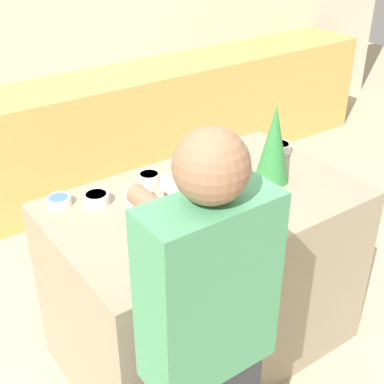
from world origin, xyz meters
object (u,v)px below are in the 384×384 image
at_px(candy_bowl_far_left, 190,183).
at_px(person, 207,351).
at_px(baking_tray, 195,222).
at_px(candy_bowl_beside_tree, 96,198).
at_px(candy_bowl_front_corner, 138,196).
at_px(decorative_tree, 274,144).
at_px(candy_bowl_near_tray_right, 234,162).
at_px(candy_bowl_behind_tray, 279,148).
at_px(candy_bowl_far_right, 149,177).
at_px(candy_bowl_center_rear, 59,201).
at_px(gingerbread_house, 195,198).

xyz_separation_m(candy_bowl_far_left, person, (-0.51, -0.81, -0.10)).
xyz_separation_m(baking_tray, candy_bowl_beside_tree, (-0.26, 0.39, 0.02)).
relative_size(candy_bowl_far_left, candy_bowl_front_corner, 1.04).
distance_m(decorative_tree, person, 1.11).
distance_m(decorative_tree, candy_bowl_near_tray_right, 0.28).
bearing_deg(candy_bowl_far_left, decorative_tree, -25.18).
bearing_deg(baking_tray, candy_bowl_behind_tray, 21.38).
height_order(candy_bowl_beside_tree, candy_bowl_front_corner, candy_bowl_beside_tree).
relative_size(candy_bowl_behind_tray, candy_bowl_far_right, 1.19).
relative_size(decorative_tree, candy_bowl_near_tray_right, 3.83).
relative_size(candy_bowl_behind_tray, person, 0.08).
relative_size(candy_bowl_far_left, person, 0.08).
relative_size(baking_tray, candy_bowl_beside_tree, 3.98).
xyz_separation_m(candy_bowl_center_rear, person, (0.06, -1.02, -0.10)).
bearing_deg(decorative_tree, candy_bowl_near_tray_right, 103.00).
bearing_deg(candy_bowl_far_right, candy_bowl_center_rear, 175.56).
distance_m(baking_tray, decorative_tree, 0.57).
distance_m(candy_bowl_near_tray_right, candy_bowl_front_corner, 0.57).
xyz_separation_m(candy_bowl_near_tray_right, candy_bowl_far_left, (-0.31, -0.05, -0.00)).
distance_m(candy_bowl_behind_tray, candy_bowl_far_left, 0.60).
relative_size(candy_bowl_behind_tray, candy_bowl_front_corner, 1.03).
xyz_separation_m(candy_bowl_near_tray_right, candy_bowl_far_right, (-0.43, 0.12, -0.00)).
distance_m(candy_bowl_behind_tray, candy_bowl_far_right, 0.74).
bearing_deg(decorative_tree, person, -143.57).
distance_m(candy_bowl_near_tray_right, candy_bowl_far_right, 0.45).
bearing_deg(candy_bowl_near_tray_right, decorative_tree, -77.00).
distance_m(candy_bowl_beside_tree, candy_bowl_front_corner, 0.19).
height_order(candy_bowl_far_left, candy_bowl_far_right, candy_bowl_far_left).
bearing_deg(candy_bowl_near_tray_right, candy_bowl_center_rear, 170.04).
relative_size(candy_bowl_beside_tree, person, 0.07).
distance_m(candy_bowl_center_rear, candy_bowl_far_right, 0.45).
bearing_deg(baking_tray, gingerbread_house, 27.09).
height_order(baking_tray, gingerbread_house, gingerbread_house).
bearing_deg(person, baking_tray, 57.69).
bearing_deg(candy_bowl_far_right, gingerbread_house, -95.70).
height_order(candy_bowl_near_tray_right, candy_bowl_beside_tree, candy_bowl_beside_tree).
bearing_deg(candy_bowl_far_right, decorative_tree, -35.29).
xyz_separation_m(baking_tray, decorative_tree, (0.53, 0.10, 0.19)).
relative_size(decorative_tree, candy_bowl_far_right, 3.53).
relative_size(baking_tray, person, 0.28).
distance_m(gingerbread_house, candy_bowl_center_rear, 0.63).
bearing_deg(candy_bowl_center_rear, candy_bowl_near_tray_right, -9.96).
distance_m(baking_tray, candy_bowl_near_tray_right, 0.57).
bearing_deg(gingerbread_house, candy_bowl_far_left, 58.60).
xyz_separation_m(gingerbread_house, candy_bowl_behind_tray, (0.77, 0.30, -0.09)).
height_order(candy_bowl_near_tray_right, candy_bowl_center_rear, candy_bowl_near_tray_right).
xyz_separation_m(candy_bowl_beside_tree, candy_bowl_far_right, (0.31, 0.05, -0.01)).
distance_m(baking_tray, candy_bowl_behind_tray, 0.82).
height_order(baking_tray, candy_bowl_beside_tree, candy_bowl_beside_tree).
height_order(candy_bowl_front_corner, candy_bowl_center_rear, candy_bowl_center_rear).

